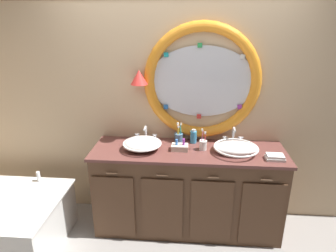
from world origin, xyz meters
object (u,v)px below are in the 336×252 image
at_px(sink_basin_left, 142,144).
at_px(soap_dispenser, 193,137).
at_px(folded_hand_towel, 275,157).
at_px(sink_basin_right, 236,148).
at_px(toothbrush_holder_right, 203,144).
at_px(toothbrush_holder_left, 179,137).
at_px(toiletry_basket, 180,147).

height_order(sink_basin_left, soap_dispenser, soap_dispenser).
bearing_deg(sink_basin_left, folded_hand_towel, -5.53).
xyz_separation_m(sink_basin_left, sink_basin_right, (0.91, 0.00, -0.01)).
height_order(sink_basin_left, toothbrush_holder_right, toothbrush_holder_right).
height_order(sink_basin_right, soap_dispenser, soap_dispenser).
relative_size(toothbrush_holder_left, soap_dispenser, 1.37).
bearing_deg(toiletry_basket, soap_dispenser, 55.50).
xyz_separation_m(sink_basin_right, toothbrush_holder_left, (-0.56, 0.21, 0.00)).
relative_size(folded_hand_towel, toiletry_basket, 1.02).
height_order(sink_basin_right, toothbrush_holder_left, toothbrush_holder_left).
distance_m(toothbrush_holder_right, toiletry_basket, 0.23).
relative_size(toothbrush_holder_left, toothbrush_holder_right, 0.97).
distance_m(toothbrush_holder_right, folded_hand_towel, 0.67).
bearing_deg(folded_hand_towel, toiletry_basket, 171.36).
distance_m(toothbrush_holder_left, toothbrush_holder_right, 0.30).
bearing_deg(sink_basin_right, toiletry_basket, 178.65).
relative_size(sink_basin_left, toothbrush_holder_left, 1.79).
bearing_deg(toothbrush_holder_left, sink_basin_left, -149.24).
distance_m(sink_basin_right, toiletry_basket, 0.54).
bearing_deg(sink_basin_right, toothbrush_holder_left, 159.72).
xyz_separation_m(sink_basin_right, toiletry_basket, (-0.54, 0.01, -0.02)).
height_order(sink_basin_right, toiletry_basket, toiletry_basket).
height_order(soap_dispenser, toiletry_basket, soap_dispenser).
bearing_deg(toothbrush_holder_right, toiletry_basket, -172.77).
bearing_deg(sink_basin_left, sink_basin_right, 0.00).
bearing_deg(toothbrush_holder_left, folded_hand_towel, -20.02).
xyz_separation_m(sink_basin_right, toothbrush_holder_right, (-0.31, 0.04, 0.00)).
bearing_deg(toiletry_basket, toothbrush_holder_left, 96.36).
distance_m(sink_basin_right, toothbrush_holder_left, 0.60).
xyz_separation_m(soap_dispenser, folded_hand_towel, (0.74, -0.33, -0.04)).
distance_m(sink_basin_left, folded_hand_towel, 1.25).
bearing_deg(folded_hand_towel, toothbrush_holder_right, 166.03).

